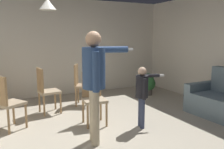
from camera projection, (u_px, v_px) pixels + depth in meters
The scene contains 10 objects.
ground at pixel (108, 135), 4.10m from camera, with size 7.68×7.68×0.00m, color #B2A893.
wall_back at pixel (59, 48), 6.72m from camera, with size 6.40×0.10×2.70m, color silver.
person_adult at pixel (95, 75), 3.64m from camera, with size 0.89×0.50×1.75m.
person_child at pixel (142, 90), 4.34m from camera, with size 0.61×0.32×1.13m.
dining_chair_by_counter at pixel (93, 96), 4.57m from camera, with size 0.46×0.46×1.00m.
dining_chair_near_wall at pixel (46, 89), 5.15m from camera, with size 0.46×0.46×1.00m.
dining_chair_centre_back at pixel (6, 101), 4.21m from camera, with size 0.58×0.58×1.00m.
dining_chair_spare at pixel (81, 83), 5.81m from camera, with size 0.56×0.56×1.00m.
potted_plant_corner at pixel (148, 83), 6.81m from camera, with size 0.41×0.41×0.63m.
ceiling_light_pendant at pixel (48, 4), 4.39m from camera, with size 0.32×0.32×0.55m.
Camera 1 is at (-1.66, -3.51, 1.68)m, focal length 38.38 mm.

